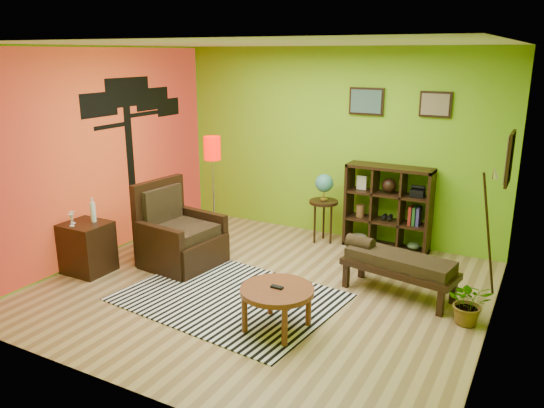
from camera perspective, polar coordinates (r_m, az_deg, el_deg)
The scene contains 11 objects.
ground at distance 6.40m, azimuth -1.12°, elevation -9.05°, with size 5.00×5.00×0.00m, color tan.
room_shell at distance 5.93m, azimuth -1.94°, elevation 7.15°, with size 5.04×4.54×2.82m.
zebra_rug at distance 6.19m, azimuth -4.57°, elevation -9.97°, with size 2.36×1.75×0.01m, color white.
coffee_table at distance 5.36m, azimuth 0.54°, elevation -9.64°, with size 0.74×0.74×0.48m.
armchair at distance 7.12m, azimuth -10.04°, elevation -3.78°, with size 1.00×1.01×1.10m.
side_cabinet at distance 7.14m, azimuth -19.24°, elevation -4.40°, with size 0.55×0.50×0.97m.
floor_lamp at distance 7.43m, azimuth -6.42°, elevation 4.91°, with size 0.24×0.24×1.60m.
globe_table at distance 7.71m, azimuth 5.61°, elevation 1.41°, with size 0.42×0.42×1.03m.
cube_shelf at distance 7.64m, azimuth 12.44°, elevation -0.43°, with size 1.20×0.35×1.20m.
bench at distance 6.27m, azimuth 13.23°, elevation -6.18°, with size 1.37×0.69×0.61m.
potted_plant at distance 5.91m, azimuth 20.41°, elevation -10.36°, with size 0.43×0.48×0.38m, color #26661E.
Camera 1 is at (2.87, -5.04, 2.71)m, focal length 35.00 mm.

